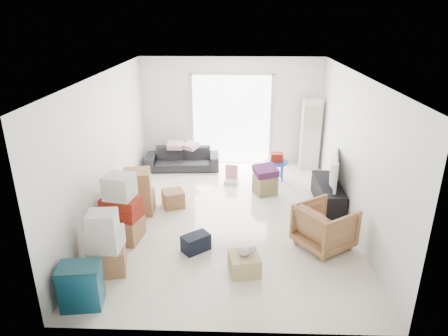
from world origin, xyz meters
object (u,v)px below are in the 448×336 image
Objects in this scene: wood_crate at (244,264)px; ottoman at (265,184)px; ac_tower at (310,135)px; tv_console at (328,194)px; sofa at (183,155)px; kids_table at (277,161)px; storage_bins at (81,286)px; television at (329,180)px; armchair at (325,225)px.

ottoman is at bearing 80.27° from wood_crate.
ac_tower is 4.78m from wood_crate.
tv_console is 3.36× the size of ottoman.
sofa is 2.72× the size of kids_table.
ottoman is at bearing 157.88° from tv_console.
storage_bins is at bearing -159.58° from wood_crate.
television is 0.58× the size of sofa.
kids_table reaches higher than television.
armchair is (-0.39, -1.58, -0.13)m from television.
sofa is at bearing 72.04° from television.
ac_tower is at bearing -1.15° from sofa.
kids_table is at bearing 125.99° from tv_console.
storage_bins reaches higher than ottoman.
sofa is 2.43m from ottoman.
sofa is 4.52m from wood_crate.
ac_tower is 1.67× the size of television.
kids_table reaches higher than wood_crate.
television is at bearing 53.55° from wood_crate.
armchair is 3.85m from storage_bins.
kids_table is at bearing 68.38° from ottoman.
armchair is 2.92m from kids_table.
television reaches higher than wood_crate.
tv_console is 3.23× the size of wood_crate.
television is at bearing -22.12° from ottoman.
ottoman is 2.89m from wood_crate.
armchair reaches higher than tv_console.
television is 1.38m from ottoman.
tv_console reaches higher than ottoman.
television reaches higher than tv_console.
armchair reaches higher than kids_table.
kids_table is (2.97, 4.43, 0.16)m from storage_bins.
television reaches higher than ottoman.
armchair is at bearing -55.08° from sofa.
ottoman is 0.88m from kids_table.
armchair is at bearing -79.28° from kids_table.
storage_bins is 1.48× the size of ottoman.
armchair reaches higher than sofa.
wood_crate is at bearing -110.82° from ac_tower.
kids_table is at bearing -23.56° from armchair.
television is 1.67× the size of storage_bins.
ac_tower is at bearing 52.83° from ottoman.
ac_tower is 2.08m from ottoman.
storage_bins is (-0.69, -5.08, -0.04)m from sofa.
television is (0.05, -2.08, -0.33)m from ac_tower.
tv_console is at bearing -88.62° from ac_tower.
ac_tower is 2.80× the size of storage_bins.
ottoman is at bearing -127.17° from ac_tower.
storage_bins is 5.34m from kids_table.
armchair is at bearing 29.57° from wood_crate.
tv_console is at bearing -54.01° from kids_table.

